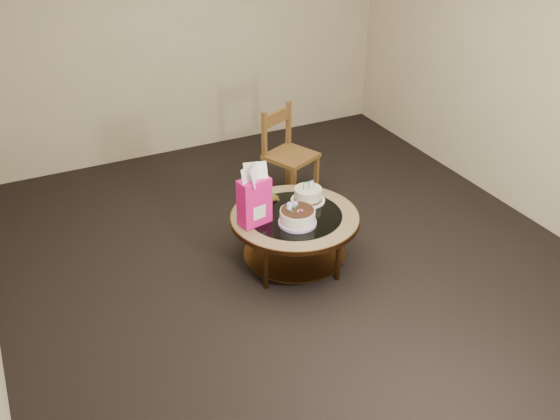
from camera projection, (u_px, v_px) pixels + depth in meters
name	position (u px, v px, depth m)	size (l,w,h in m)	color
ground	(294.00, 263.00, 5.09)	(5.00, 5.00, 0.00)	black
room_walls	(297.00, 80.00, 4.30)	(4.52, 5.02, 2.61)	tan
coffee_table	(295.00, 223.00, 4.89)	(1.02, 1.02, 0.46)	#563418
decorated_cake	(297.00, 217.00, 4.71)	(0.29, 0.29, 0.17)	#B198D8
cream_cake	(308.00, 195.00, 5.01)	(0.28, 0.28, 0.18)	white
gift_bag	(254.00, 195.00, 4.63)	(0.26, 0.21, 0.48)	#F01671
pillar_candle	(272.00, 196.00, 5.05)	(0.11, 0.11, 0.08)	#C3B150
dining_chair	(288.00, 154.00, 5.82)	(0.53, 0.53, 0.88)	brown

